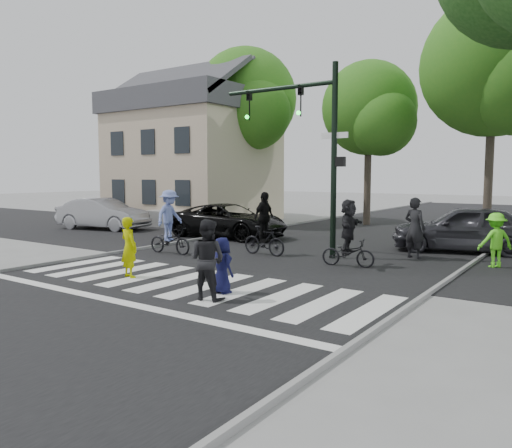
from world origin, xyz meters
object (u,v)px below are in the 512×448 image
Objects in this scene: pedestrian_child at (222,265)px; car_grey at (465,228)px; pedestrian_adult at (207,260)px; cyclist_mid at (264,229)px; cyclist_left at (170,226)px; cyclist_right at (348,237)px; car_suv at (229,221)px; car_silver at (103,214)px; pedestrian_woman at (129,247)px; traffic_signal at (310,133)px.

pedestrian_child is 9.77m from car_grey.
cyclist_mid is at bearing -74.42° from pedestrian_adult.
cyclist_right is at bearing 11.71° from cyclist_left.
cyclist_mid reaches higher than cyclist_right.
car_silver reaches higher than car_suv.
pedestrian_adult is 10.36m from car_suv.
car_grey is (15.81, 2.39, 0.06)m from car_silver.
cyclist_right is 0.42× the size of car_silver.
car_suv is (-5.89, 7.83, 0.08)m from pedestrian_child.
cyclist_left is 3.11m from cyclist_mid.
pedestrian_woman is 3.82m from cyclist_left.
pedestrian_woman is 0.34× the size of car_silver.
cyclist_mid is 1.07× the size of cyclist_right.
cyclist_left is 0.47× the size of car_silver.
pedestrian_woman is 0.31× the size of car_suv.
car_suv is (-1.04, 4.50, -0.21)m from cyclist_left.
car_grey is at bearing 40.45° from cyclist_mid.
pedestrian_woman is 8.36m from car_suv.
car_suv is (-3.76, 2.98, -0.14)m from cyclist_mid.
cyclist_left is 0.45× the size of car_grey.
cyclist_left reaches higher than car_silver.
cyclist_right is at bearing -116.85° from car_suv.
pedestrian_woman reaches higher than car_suv.
pedestrian_adult is at bearing -67.84° from cyclist_mid.
car_suv is (-2.89, 7.85, -0.07)m from pedestrian_woman.
pedestrian_adult is 5.91m from cyclist_mid.
car_suv is at bearing -93.83° from car_silver.
pedestrian_adult is (0.10, -0.62, 0.23)m from pedestrian_child.
car_grey is at bearing 36.97° from cyclist_left.
cyclist_left is at bearing -49.61° from pedestrian_woman.
cyclist_mid is at bearing 29.33° from cyclist_left.
cyclist_right is 5.20m from car_grey.
cyclist_mid reaches higher than car_suv.
car_grey is (2.96, 9.90, -0.04)m from pedestrian_adult.
traffic_signal is 2.92× the size of cyclist_mid.
cyclist_mid is 0.41× the size of car_suv.
pedestrian_child is 5.30m from cyclist_mid.
cyclist_mid is at bearing -129.49° from car_suv.
traffic_signal reaches higher than pedestrian_woman.
cyclist_mid is 0.45× the size of car_silver.
pedestrian_child is 0.27× the size of car_silver.
traffic_signal is 3.88× the size of pedestrian_woman.
cyclist_right reaches higher than car_silver.
cyclist_mid reaches higher than pedestrian_woman.
traffic_signal is 1.19× the size of car_suv.
pedestrian_child is at bearing -80.95° from traffic_signal.
car_grey is (5.19, 4.42, -0.04)m from cyclist_mid.
pedestrian_woman is 0.33× the size of car_grey.
traffic_signal is 6.75m from pedestrian_woman.
cyclist_mid reaches higher than car_grey.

